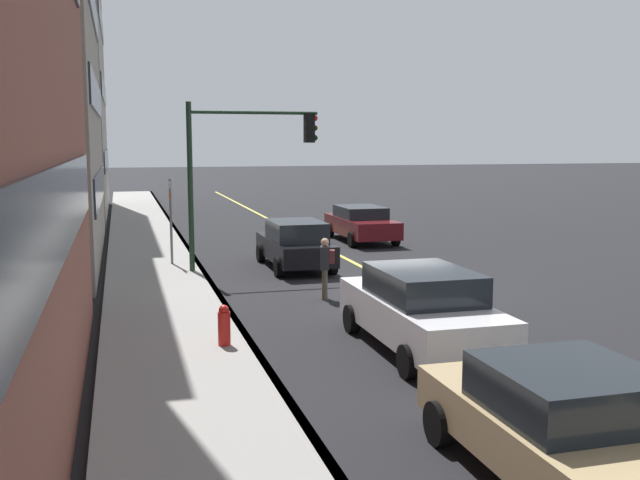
{
  "coord_description": "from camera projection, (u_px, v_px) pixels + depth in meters",
  "views": [
    {
      "loc": [
        -18.86,
        7.48,
        4.02
      ],
      "look_at": [
        -1.14,
        2.58,
        1.53
      ],
      "focal_mm": 40.7,
      "sensor_mm": 36.0,
      "label": 1
    }
  ],
  "objects": [
    {
      "name": "ground",
      "position": [
        397.0,
        285.0,
        20.53
      ],
      "size": [
        200.0,
        200.0,
        0.0
      ],
      "primitive_type": "plane",
      "color": "black"
    },
    {
      "name": "sidewalk_slab",
      "position": [
        162.0,
        295.0,
        18.8
      ],
      "size": [
        80.0,
        2.93,
        0.15
      ],
      "primitive_type": "cube",
      "color": "gray",
      "rests_on": "ground"
    },
    {
      "name": "lane_stripe_center",
      "position": [
        397.0,
        285.0,
        20.53
      ],
      "size": [
        80.0,
        0.16,
        0.01
      ],
      "primitive_type": "cube",
      "color": "#D8CC4C",
      "rests_on": "ground"
    },
    {
      "name": "car_maroon",
      "position": [
        361.0,
        223.0,
        29.48
      ],
      "size": [
        4.65,
        2.0,
        1.42
      ],
      "color": "#591116",
      "rests_on": "ground"
    },
    {
      "name": "car_white",
      "position": [
        421.0,
        309.0,
        14.01
      ],
      "size": [
        4.75,
        1.99,
        1.62
      ],
      "color": "silver",
      "rests_on": "ground"
    },
    {
      "name": "car_tan",
      "position": [
        564.0,
        423.0,
        8.52
      ],
      "size": [
        4.15,
        2.11,
        1.45
      ],
      "color": "tan",
      "rests_on": "ground"
    },
    {
      "name": "fire_hydrant",
      "position": [
        224.0,
        329.0,
        13.88
      ],
      "size": [
        0.24,
        0.24,
        0.94
      ],
      "color": "red",
      "rests_on": "ground"
    },
    {
      "name": "pedestrian_with_backpack",
      "position": [
        326.0,
        264.0,
        18.56
      ],
      "size": [
        0.42,
        0.43,
        1.59
      ],
      "color": "brown",
      "rests_on": "ground"
    },
    {
      "name": "street_sign_post",
      "position": [
        171.0,
        216.0,
        23.03
      ],
      "size": [
        0.6,
        0.08,
        2.88
      ],
      "color": "slate",
      "rests_on": "ground"
    },
    {
      "name": "curb_edge",
      "position": [
        216.0,
        292.0,
        19.17
      ],
      "size": [
        80.0,
        0.16,
        0.15
      ],
      "primitive_type": "cube",
      "color": "slate",
      "rests_on": "ground"
    },
    {
      "name": "car_black",
      "position": [
        295.0,
        244.0,
        23.16
      ],
      "size": [
        4.34,
        1.9,
        1.54
      ],
      "color": "black",
      "rests_on": "ground"
    },
    {
      "name": "traffic_light_mast",
      "position": [
        243.0,
        156.0,
        21.92
      ],
      "size": [
        0.28,
        4.02,
        5.2
      ],
      "color": "#1E3823",
      "rests_on": "ground"
    }
  ]
}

